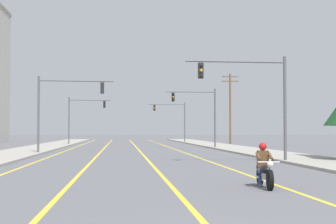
# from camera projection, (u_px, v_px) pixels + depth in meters

# --- Properties ---
(lane_stripe_center) EXTENTS (0.16, 100.00, 0.01)m
(lane_stripe_center) POSITION_uv_depth(u_px,v_px,m) (138.00, 149.00, 52.02)
(lane_stripe_center) COLOR yellow
(lane_stripe_center) RESTS_ON ground
(lane_stripe_left) EXTENTS (0.16, 100.00, 0.01)m
(lane_stripe_left) POSITION_uv_depth(u_px,v_px,m) (104.00, 149.00, 51.70)
(lane_stripe_left) COLOR yellow
(lane_stripe_left) RESTS_ON ground
(lane_stripe_right) EXTENTS (0.16, 100.00, 0.01)m
(lane_stripe_right) POSITION_uv_depth(u_px,v_px,m) (173.00, 149.00, 52.35)
(lane_stripe_right) COLOR yellow
(lane_stripe_right) RESTS_ON ground
(lane_stripe_far_left) EXTENTS (0.16, 100.00, 0.01)m
(lane_stripe_far_left) POSITION_uv_depth(u_px,v_px,m) (71.00, 149.00, 51.41)
(lane_stripe_far_left) COLOR yellow
(lane_stripe_far_left) RESTS_ON ground
(sidewalk_kerb_right) EXTENTS (4.40, 110.00, 0.14)m
(sidewalk_kerb_right) POSITION_uv_depth(u_px,v_px,m) (243.00, 150.00, 47.93)
(sidewalk_kerb_right) COLOR #9E998E
(sidewalk_kerb_right) RESTS_ON ground
(sidewalk_kerb_left) EXTENTS (4.40, 110.00, 0.14)m
(sidewalk_kerb_left) POSITION_uv_depth(u_px,v_px,m) (29.00, 150.00, 46.13)
(sidewalk_kerb_left) COLOR #9E998E
(sidewalk_kerb_left) RESTS_ON ground
(motorcycle_with_rider) EXTENTS (0.70, 2.19, 1.46)m
(motorcycle_with_rider) POSITION_uv_depth(u_px,v_px,m) (264.00, 170.00, 16.73)
(motorcycle_with_rider) COLOR black
(motorcycle_with_rider) RESTS_ON ground
(traffic_signal_near_right) EXTENTS (5.96, 0.45, 6.20)m
(traffic_signal_near_right) POSITION_uv_depth(u_px,v_px,m) (256.00, 91.00, 29.67)
(traffic_signal_near_right) COLOR #56565B
(traffic_signal_near_right) RESTS_ON ground
(traffic_signal_near_left) EXTENTS (6.00, 0.58, 6.20)m
(traffic_signal_near_left) POSITION_uv_depth(u_px,v_px,m) (61.00, 102.00, 40.92)
(traffic_signal_near_left) COLOR #56565B
(traffic_signal_near_left) RESTS_ON ground
(traffic_signal_mid_right) EXTENTS (5.21, 0.37, 6.20)m
(traffic_signal_mid_right) POSITION_uv_depth(u_px,v_px,m) (201.00, 109.00, 52.82)
(traffic_signal_mid_right) COLOR #56565B
(traffic_signal_mid_right) RESTS_ON ground
(traffic_signal_mid_left) EXTENTS (5.48, 0.64, 6.20)m
(traffic_signal_mid_left) POSITION_uv_depth(u_px,v_px,m) (81.00, 113.00, 67.09)
(traffic_signal_mid_left) COLOR #56565B
(traffic_signal_mid_left) RESTS_ON ground
(traffic_signal_far_right) EXTENTS (5.61, 0.58, 6.20)m
(traffic_signal_far_right) POSITION_uv_depth(u_px,v_px,m) (174.00, 116.00, 78.29)
(traffic_signal_far_right) COLOR #56565B
(traffic_signal_far_right) RESTS_ON ground
(utility_pole_right_far) EXTENTS (2.39, 0.26, 9.78)m
(utility_pole_right_far) POSITION_uv_depth(u_px,v_px,m) (230.00, 106.00, 71.28)
(utility_pole_right_far) COLOR brown
(utility_pole_right_far) RESTS_ON ground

